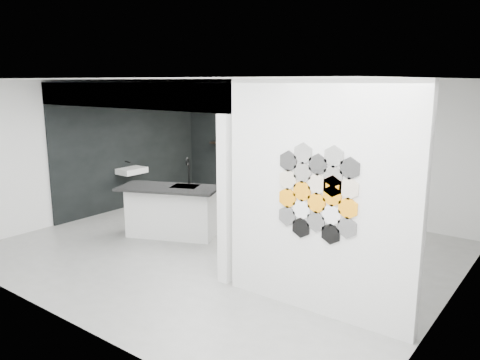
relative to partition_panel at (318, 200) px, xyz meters
name	(u,v)px	position (x,y,z in m)	size (l,w,h in m)	color
floor	(225,249)	(-2.23, 1.00, -1.40)	(7.00, 6.00, 0.01)	slate
partition_panel	(318,200)	(0.00, 0.00, 0.00)	(2.45, 0.15, 2.80)	silver
bay_clad_back	(261,152)	(-3.52, 3.97, -0.22)	(4.40, 0.04, 2.35)	black
bay_clad_left	(131,154)	(-5.70, 2.00, -0.22)	(0.04, 4.00, 2.35)	black
bulkhead	(203,93)	(-3.52, 2.00, 1.15)	(4.40, 4.00, 0.40)	silver
corner_column	(225,201)	(-1.41, 0.00, -0.22)	(0.16, 0.16, 2.35)	silver
fascia_beam	(123,95)	(-3.52, 0.08, 1.15)	(4.40, 0.16, 0.40)	silver
wall_basin	(132,171)	(-5.46, 1.80, -0.55)	(0.40, 0.60, 0.12)	silver
display_shelf	(262,148)	(-3.43, 3.87, -0.10)	(3.00, 0.15, 0.04)	black
kitchen_island	(171,211)	(-3.42, 0.95, -0.92)	(1.93, 1.41, 1.42)	silver
stockpot	(220,139)	(-4.64, 3.87, 0.00)	(0.20, 0.20, 0.16)	black
kettle	(302,147)	(-2.41, 3.87, -0.01)	(0.17, 0.17, 0.14)	black
glass_bowl	(316,149)	(-2.08, 3.87, -0.03)	(0.15, 0.15, 0.11)	gray
glass_vase	(316,149)	(-2.08, 3.87, -0.02)	(0.09, 0.09, 0.13)	gray
bottle_dark	(253,143)	(-3.69, 3.87, -0.01)	(0.05, 0.05, 0.14)	black
utensil_cup	(229,141)	(-4.38, 3.87, -0.03)	(0.08, 0.08, 0.10)	black
hex_tile_cluster	(317,193)	(0.03, -0.09, 0.10)	(1.04, 0.02, 1.16)	black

